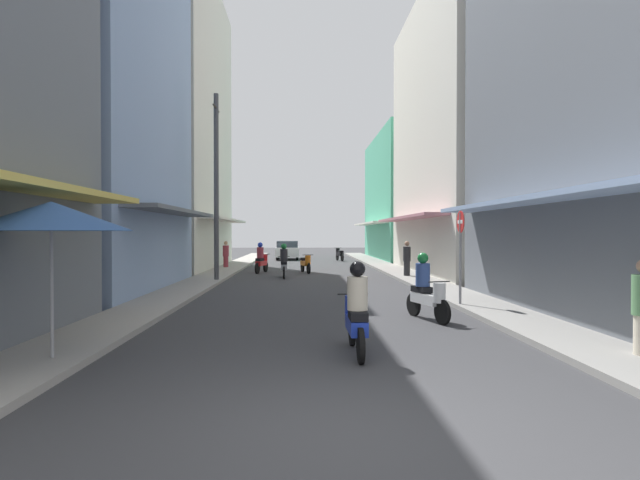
% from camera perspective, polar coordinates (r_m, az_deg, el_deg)
% --- Properties ---
extents(ground_plane, '(94.18, 94.18, 0.00)m').
position_cam_1_polar(ground_plane, '(22.47, -1.02, -4.42)').
color(ground_plane, '#38383A').
extents(sidewalk_left, '(1.60, 50.81, 0.12)m').
position_cam_1_polar(sidewalk_left, '(22.83, -12.49, -4.21)').
color(sidewalk_left, '#9E9991').
rests_on(sidewalk_left, ground).
extents(sidewalk_right, '(1.60, 50.81, 0.12)m').
position_cam_1_polar(sidewalk_right, '(23.00, 10.36, -4.16)').
color(sidewalk_right, gray).
rests_on(sidewalk_right, ground).
extents(building_left_mid, '(7.05, 9.11, 15.62)m').
position_cam_1_polar(building_left_mid, '(19.91, -26.71, 17.52)').
color(building_left_mid, '#8CA5CC').
rests_on(building_left_mid, ground).
extents(building_left_far, '(7.05, 11.84, 16.39)m').
position_cam_1_polar(building_left_far, '(30.06, -17.73, 12.55)').
color(building_left_far, silver).
rests_on(building_left_far, ground).
extents(building_right_mid, '(7.05, 12.53, 13.80)m').
position_cam_1_polar(building_right_mid, '(26.29, 17.72, 11.39)').
color(building_right_mid, silver).
rests_on(building_right_mid, ground).
extents(building_right_far, '(7.05, 13.01, 9.59)m').
position_cam_1_polar(building_right_far, '(39.10, 10.86, 4.81)').
color(building_right_far, '#4CB28C').
rests_on(building_right_far, ground).
extents(motorbike_black, '(0.63, 1.78, 0.96)m').
position_cam_1_polar(motorbike_black, '(36.24, 2.28, -1.64)').
color(motorbike_black, black).
rests_on(motorbike_black, ground).
extents(motorbike_silver, '(0.55, 1.81, 1.58)m').
position_cam_1_polar(motorbike_silver, '(22.50, -4.23, -2.62)').
color(motorbike_silver, black).
rests_on(motorbike_silver, ground).
extents(motorbike_white, '(0.72, 1.75, 1.58)m').
position_cam_1_polar(motorbike_white, '(11.82, 12.31, -5.72)').
color(motorbike_white, black).
rests_on(motorbike_white, ground).
extents(motorbike_red, '(0.68, 1.77, 1.58)m').
position_cam_1_polar(motorbike_red, '(25.34, -6.85, -2.24)').
color(motorbike_red, black).
rests_on(motorbike_red, ground).
extents(motorbike_orange, '(0.66, 1.78, 0.96)m').
position_cam_1_polar(motorbike_orange, '(25.14, -1.68, -2.72)').
color(motorbike_orange, black).
rests_on(motorbike_orange, ground).
extents(motorbike_blue, '(0.55, 1.81, 1.58)m').
position_cam_1_polar(motorbike_blue, '(8.35, 4.24, -8.42)').
color(motorbike_blue, black).
rests_on(motorbike_blue, ground).
extents(parked_car, '(1.82, 4.13, 1.45)m').
position_cam_1_polar(parked_car, '(38.23, -3.82, -1.16)').
color(parked_car, silver).
rests_on(parked_car, ground).
extents(pedestrian_midway, '(0.34, 0.34, 1.60)m').
position_cam_1_polar(pedestrian_midway, '(28.36, -10.91, -1.74)').
color(pedestrian_midway, '#99333F').
rests_on(pedestrian_midway, ground).
extents(pedestrian_crossing, '(0.34, 0.34, 1.69)m').
position_cam_1_polar(pedestrian_crossing, '(22.53, 10.08, -2.27)').
color(pedestrian_crossing, '#262628').
rests_on(pedestrian_crossing, ground).
extents(vendor_umbrella, '(2.38, 2.38, 2.53)m').
position_cam_1_polar(vendor_umbrella, '(8.58, -28.82, 2.44)').
color(vendor_umbrella, '#99999E').
rests_on(vendor_umbrella, ground).
extents(utility_pole, '(0.20, 1.20, 7.82)m').
position_cam_1_polar(utility_pole, '(20.84, -11.98, 6.13)').
color(utility_pole, '#4C4C4F').
rests_on(utility_pole, ground).
extents(street_sign_no_entry, '(0.07, 0.60, 2.65)m').
position_cam_1_polar(street_sign_no_entry, '(13.81, 16.03, -0.58)').
color(street_sign_no_entry, gray).
rests_on(street_sign_no_entry, ground).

